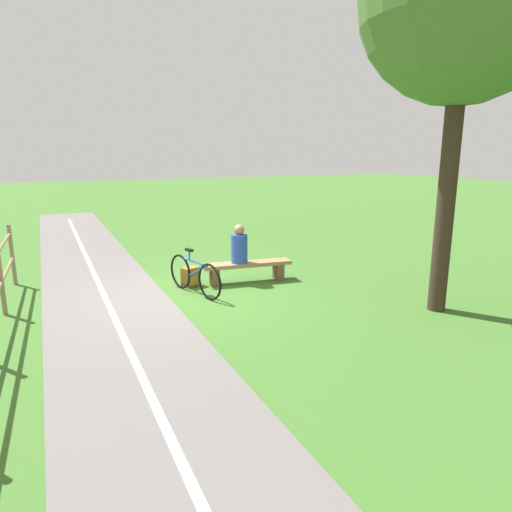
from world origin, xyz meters
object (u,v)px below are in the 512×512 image
(bench, at_px, (247,268))
(backpack, at_px, (191,277))
(person_seated, at_px, (239,246))
(bicycle, at_px, (194,275))

(bench, height_order, backpack, bench)
(person_seated, relative_size, backpack, 2.04)
(backpack, bearing_deg, person_seated, 169.29)
(bench, relative_size, backpack, 4.82)
(bench, xyz_separation_m, bicycle, (1.29, 0.33, 0.07))
(bench, bearing_deg, bicycle, 22.00)
(person_seated, height_order, bicycle, person_seated)
(person_seated, distance_m, backpack, 1.21)
(bench, relative_size, person_seated, 2.37)
(person_seated, relative_size, bicycle, 0.49)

